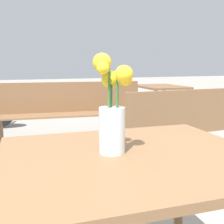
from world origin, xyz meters
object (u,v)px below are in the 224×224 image
Objects in this scene: bench_near at (71,111)px; bench_middle at (209,124)px; flower_vase at (112,114)px; table_back at (160,94)px; table_front at (132,179)px.

bench_near is 1.76m from bench_middle.
table_back is at bearing 55.04° from flower_vase.
bench_near is at bearing 81.17° from table_front.
table_back is (1.48, 0.17, 0.15)m from bench_near.
table_back is (1.96, 2.81, -0.28)m from flower_vase.
table_front is 2.01m from bench_middle.
bench_near reaches higher than table_back.
bench_middle is at bearing -103.65° from table_back.
table_front is 3.42m from table_back.
bench_middle reaches higher than table_front.
bench_middle is 1.60m from table_back.
table_back is at bearing 6.63° from bench_near.
bench_near is 0.98× the size of bench_middle.
bench_middle is at bearing -51.13° from bench_near.
flower_vase is 2.07m from bench_middle.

